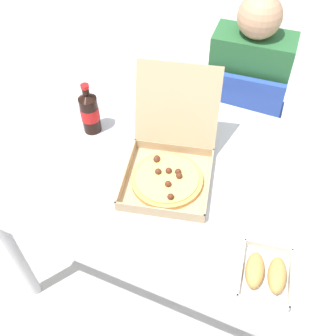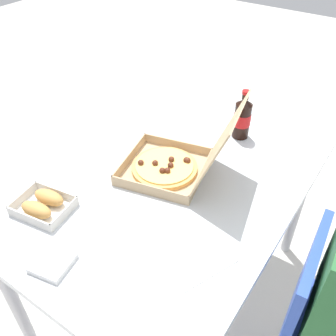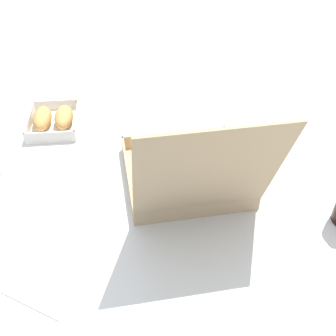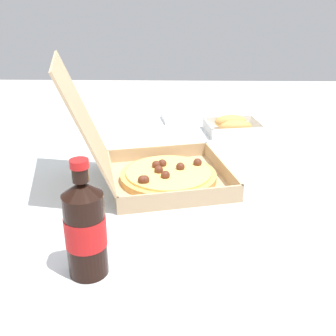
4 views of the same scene
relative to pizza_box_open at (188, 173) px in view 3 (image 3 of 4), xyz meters
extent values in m
cube|color=silver|center=(0.03, 0.02, -0.06)|extent=(1.31, 0.90, 0.03)
cylinder|color=#B7B7BC|center=(-0.56, -0.36, -0.44)|extent=(0.05, 0.05, 0.73)
cylinder|color=#B7B7BC|center=(0.61, -0.36, -0.44)|extent=(0.05, 0.05, 0.73)
cube|color=tan|center=(0.01, -0.04, -0.05)|extent=(0.37, 0.37, 0.01)
cube|color=tan|center=(0.04, -0.19, -0.02)|extent=(0.30, 0.08, 0.04)
cube|color=tan|center=(-0.14, -0.07, -0.02)|extent=(0.08, 0.30, 0.04)
cube|color=tan|center=(0.16, 0.00, -0.02)|extent=(0.08, 0.30, 0.04)
cube|color=tan|center=(-0.03, 0.11, -0.02)|extent=(0.30, 0.08, 0.04)
cube|color=tan|center=(-0.04, 0.17, 0.14)|extent=(0.33, 0.19, 0.29)
cylinder|color=tan|center=(0.01, -0.04, -0.03)|extent=(0.26, 0.26, 0.02)
cylinder|color=#EAC666|center=(0.01, -0.04, -0.02)|extent=(0.23, 0.23, 0.01)
sphere|color=#562819|center=(0.02, -0.07, -0.01)|extent=(0.02, 0.02, 0.02)
sphere|color=#562819|center=(0.00, -0.01, -0.01)|extent=(0.02, 0.02, 0.02)
sphere|color=#562819|center=(0.04, 0.00, -0.01)|extent=(0.02, 0.02, 0.02)
sphere|color=#562819|center=(-0.06, 0.02, -0.01)|extent=(0.02, 0.02, 0.02)
sphere|color=#562819|center=(0.05, -0.02, -0.01)|extent=(0.02, 0.02, 0.02)
sphere|color=#562819|center=(-0.06, 0.03, -0.01)|extent=(0.02, 0.02, 0.02)
sphere|color=#562819|center=(0.06, -0.12, -0.01)|extent=(0.02, 0.02, 0.02)
sphere|color=#562819|center=(-0.03, -0.03, -0.01)|extent=(0.02, 0.02, 0.02)
cube|color=white|center=(0.43, -0.26, -0.05)|extent=(0.18, 0.21, 0.00)
cube|color=silver|center=(0.44, -0.35, -0.03)|extent=(0.15, 0.03, 0.03)
cube|color=silver|center=(0.41, -0.17, -0.03)|extent=(0.15, 0.03, 0.03)
cube|color=silver|center=(0.35, -0.27, -0.03)|extent=(0.03, 0.19, 0.03)
cube|color=silver|center=(0.50, -0.25, -0.03)|extent=(0.03, 0.19, 0.03)
ellipsoid|color=tan|center=(0.39, -0.27, -0.02)|extent=(0.07, 0.13, 0.05)
ellipsoid|color=tan|center=(0.46, -0.26, -0.02)|extent=(0.07, 0.13, 0.05)
cube|color=white|center=(0.30, 0.29, -0.05)|extent=(0.25, 0.22, 0.00)
camera|label=1|loc=(0.37, -0.87, 1.08)|focal=42.48mm
camera|label=2|loc=(0.93, 0.62, 0.89)|focal=39.65mm
camera|label=3|loc=(0.01, 0.80, 0.67)|focal=43.94mm
camera|label=4|loc=(-1.00, -0.06, 0.43)|focal=43.94mm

